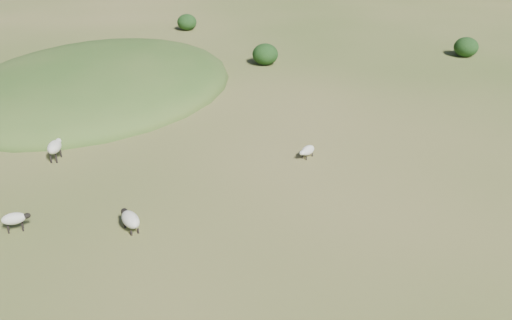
{
  "coord_description": "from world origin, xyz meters",
  "views": [
    {
      "loc": [
        10.01,
        -16.36,
        11.71
      ],
      "look_at": [
        2.0,
        4.0,
        1.0
      ],
      "focal_mm": 40.0,
      "sensor_mm": 36.0,
      "label": 1
    }
  ],
  "objects_px": {
    "sheep_0": "(15,219)",
    "sheep_1": "(130,219)",
    "sheep_2": "(307,150)",
    "sheep_3": "(55,147)"
  },
  "relations": [
    {
      "from": "sheep_2",
      "to": "sheep_3",
      "type": "distance_m",
      "value": 11.76
    },
    {
      "from": "sheep_0",
      "to": "sheep_1",
      "type": "xyz_separation_m",
      "value": [
        3.94,
        1.6,
        -0.05
      ]
    },
    {
      "from": "sheep_3",
      "to": "sheep_1",
      "type": "bearing_deg",
      "value": -140.98
    },
    {
      "from": "sheep_0",
      "to": "sheep_1",
      "type": "distance_m",
      "value": 4.25
    },
    {
      "from": "sheep_1",
      "to": "sheep_2",
      "type": "distance_m",
      "value": 9.4
    },
    {
      "from": "sheep_0",
      "to": "sheep_2",
      "type": "relative_size",
      "value": 0.92
    },
    {
      "from": "sheep_2",
      "to": "sheep_1",
      "type": "bearing_deg",
      "value": -8.88
    },
    {
      "from": "sheep_0",
      "to": "sheep_3",
      "type": "xyz_separation_m",
      "value": [
        -2.61,
        5.48,
        0.13
      ]
    },
    {
      "from": "sheep_1",
      "to": "sheep_0",
      "type": "bearing_deg",
      "value": 57.31
    },
    {
      "from": "sheep_0",
      "to": "sheep_1",
      "type": "height_order",
      "value": "sheep_0"
    }
  ]
}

